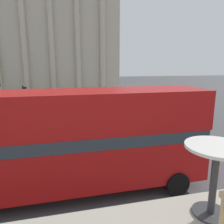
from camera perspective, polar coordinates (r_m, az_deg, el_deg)
The scene contains 10 objects.
double_decker_bus at distance 8.95m, azimuth -9.27°, elevation -6.82°, with size 10.68×2.65×4.29m.
cafe_dining_table at distance 2.38m, azimuth 25.43°, elevation -12.32°, with size 0.60×0.60×0.73m.
plaza_building_left at distance 46.78m, azimuth -21.01°, elevation 20.76°, with size 31.93×16.57×25.84m.
traffic_light_near at distance 13.36m, azimuth -25.30°, elevation -1.54°, with size 0.42×0.24×3.62m.
traffic_light_mid at distance 18.94m, azimuth -21.77°, elevation 2.58°, with size 0.42×0.24×3.68m.
car_silver at distance 22.10m, azimuth -2.01°, elevation 0.19°, with size 4.20×1.93×1.35m.
pedestrian_black at distance 33.28m, azimuth -22.32°, elevation 3.81°, with size 0.32×0.32×1.71m.
pedestrian_olive at distance 30.81m, azimuth -10.59°, elevation 4.01°, with size 0.32×0.32×1.78m.
pedestrian_grey at distance 35.42m, azimuth -5.63°, elevation 5.06°, with size 0.32×0.32×1.66m.
pedestrian_blue at distance 13.56m, azimuth -3.58°, elevation -6.34°, with size 0.32×0.32×1.69m.
Camera 1 is at (-0.10, -2.00, 5.25)m, focal length 35.00 mm.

